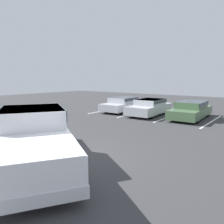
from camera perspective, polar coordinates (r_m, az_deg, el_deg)
ground_plane at (r=7.94m, az=-12.47°, el=-11.41°), size 60.00×60.00×0.00m
stall_stripe_a at (r=19.00m, az=-0.89°, el=0.55°), size 0.12×5.17×0.01m
stall_stripe_b at (r=17.40m, az=6.36°, el=-0.26°), size 0.12×5.17×0.01m
stall_stripe_c at (r=16.15m, az=14.90°, el=-1.20°), size 0.12×5.17×0.01m
stall_stripe_d at (r=15.31m, az=24.63°, el=-2.24°), size 0.12×5.17×0.01m
pickup_truck at (r=7.36m, az=-19.83°, el=-6.05°), size 6.32×5.03×1.77m
parked_sedan_a at (r=18.16m, az=2.79°, el=2.14°), size 2.07×4.37×1.16m
parked_sedan_b at (r=16.52m, az=9.79°, el=1.41°), size 2.03×4.47×1.19m
parked_sedan_c at (r=15.82m, az=19.93°, el=0.66°), size 1.97×4.68×1.17m
traffic_cone at (r=11.23m, az=-25.53°, el=-4.95°), size 0.42×0.42×0.48m
wheel_stop_curb at (r=20.07m, az=10.36°, el=1.04°), size 1.72×0.20×0.14m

